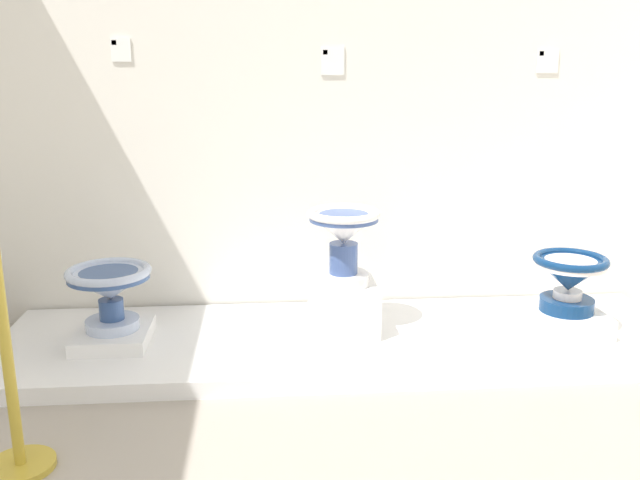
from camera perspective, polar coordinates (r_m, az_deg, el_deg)
wall_back at (r=3.73m, az=1.28°, el=15.19°), size 4.27×0.06×2.90m
display_platform at (r=3.47m, az=2.07°, el=-8.60°), size 3.46×0.98×0.08m
plinth_block_leftmost at (r=3.49m, az=-17.12°, el=-7.75°), size 0.35×0.39×0.07m
antique_toilet_leftmost at (r=3.41m, az=-17.44°, el=-3.75°), size 0.41×0.41×0.31m
plinth_block_slender_white at (r=3.47m, az=1.97°, el=-5.72°), size 0.34×0.36×0.24m
antique_toilet_slender_white at (r=3.35m, az=2.02°, el=0.54°), size 0.36×0.36×0.39m
plinth_block_tall_cobalt at (r=3.68m, az=20.08°, el=-6.47°), size 0.37×0.36×0.11m
antique_toilet_tall_cobalt at (r=3.61m, az=20.41°, el=-2.87°), size 0.37×0.37×0.29m
info_placard_first at (r=3.75m, az=-16.57°, el=15.25°), size 0.10×0.01×0.12m
info_placard_second at (r=3.69m, az=1.07°, el=14.99°), size 0.12×0.01×0.15m
info_placard_third at (r=3.99m, az=18.76°, el=14.23°), size 0.12×0.01×0.13m
stanchion_post_near_left at (r=2.62m, az=-24.78°, el=-11.22°), size 0.24×0.24×1.04m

